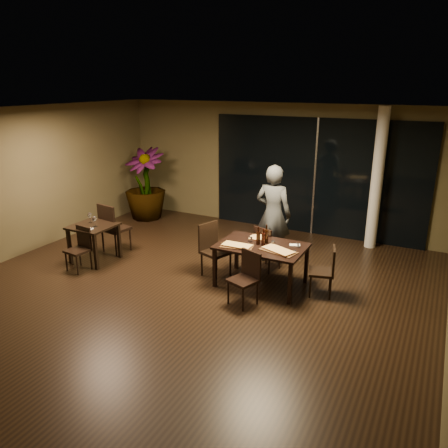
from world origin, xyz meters
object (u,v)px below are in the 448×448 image
bottle_b (263,237)px  diner (273,214)px  bottle_c (266,234)px  chair_main_near (246,275)px  chair_main_left (213,247)px  side_table (94,231)px  potted_plant (145,184)px  chair_main_far (266,246)px  main_table (261,249)px  chair_side_near (80,246)px  bottle_a (258,236)px  chair_side_far (112,226)px  chair_main_right (326,269)px

bottle_b → diner: bearing=102.7°
diner → bottle_c: size_ratio=5.81×
chair_main_near → chair_main_left: 1.24m
chair_main_left → diner: (0.75, 1.10, 0.43)m
side_table → potted_plant: 2.95m
diner → chair_main_far: bearing=95.8°
side_table → bottle_c: 3.50m
main_table → diner: diner is taller
chair_side_near → bottle_a: 3.42m
bottle_b → bottle_c: bottle_c is taller
main_table → diner: size_ratio=0.76×
potted_plant → main_table: bearing=-28.6°
side_table → chair_side_near: bearing=-80.8°
potted_plant → bottle_a: bearing=-28.9°
main_table → bottle_b: bottle_b is taller
chair_main_near → bottle_c: size_ratio=2.59×
bottle_a → chair_side_near: bearing=-163.6°
diner → bottle_c: bearing=104.6°
chair_side_far → bottle_c: size_ratio=3.14×
chair_side_far → chair_side_near: size_ratio=1.26×
main_table → bottle_b: bearing=3.1°
side_table → bottle_c: (3.43, 0.63, 0.30)m
chair_main_far → potted_plant: size_ratio=0.47×
chair_main_near → chair_side_near: bearing=-156.8°
chair_main_right → chair_side_far: size_ratio=0.81×
chair_main_right → chair_side_far: 4.49m
side_table → chair_main_right: 4.56m
chair_main_right → chair_side_far: chair_side_far is taller
chair_main_near → chair_main_right: chair_main_near is taller
chair_main_far → chair_main_near: (0.22, -1.34, 0.00)m
chair_main_left → chair_side_near: chair_main_left is taller
main_table → chair_side_far: 3.37m
chair_side_far → chair_main_far: bearing=-160.7°
chair_main_near → bottle_c: (-0.02, 0.86, 0.43)m
chair_main_right → bottle_a: size_ratio=2.71×
chair_main_far → chair_main_left: chair_main_left is taller
chair_main_far → bottle_c: (0.20, -0.48, 0.43)m
chair_main_left → bottle_b: size_ratio=3.27×
chair_main_near → diner: (-0.26, 1.82, 0.49)m
potted_plant → chair_main_near: bearing=-35.3°
bottle_a → bottle_b: bearing=-6.2°
chair_side_far → bottle_a: bottle_a is taller
chair_main_right → bottle_a: (-1.19, -0.12, 0.43)m
bottle_b → chair_main_near: bearing=-88.6°
main_table → chair_main_right: 1.14m
chair_main_far → bottle_b: size_ratio=2.89×
side_table → bottle_b: (3.43, 0.50, 0.28)m
chair_main_near → bottle_b: (-0.02, 0.73, 0.41)m
chair_main_right → potted_plant: (-5.35, 2.17, 0.44)m
side_table → chair_main_left: chair_main_left is taller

